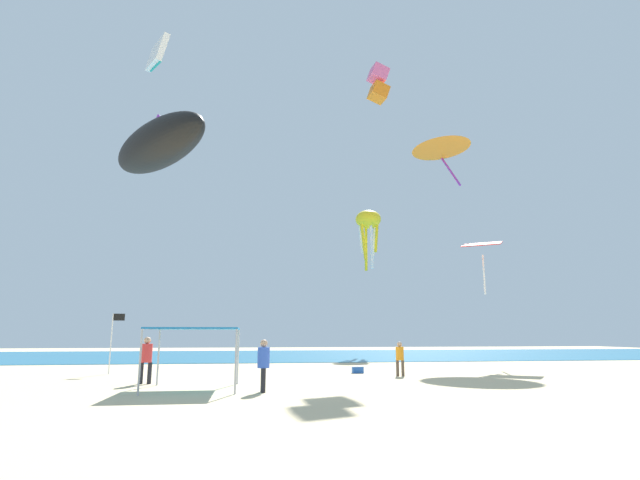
{
  "coord_description": "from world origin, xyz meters",
  "views": [
    {
      "loc": [
        -2.21,
        -19.97,
        1.96
      ],
      "look_at": [
        1.81,
        7.93,
        7.45
      ],
      "focal_mm": 27.2,
      "sensor_mm": 36.0,
      "label": 1
    }
  ],
  "objects": [
    {
      "name": "kite_delta_orange",
      "position": [
        13.41,
        16.87,
        17.79
      ],
      "size": [
        6.95,
        6.94,
        3.98
      ],
      "rotation": [
        0.0,
        0.0,
        4.02
      ],
      "color": "orange"
    },
    {
      "name": "person_leftmost",
      "position": [
        5.01,
        3.19,
        0.94
      ],
      "size": [
        0.38,
        0.38,
        1.61
      ],
      "rotation": [
        0.0,
        0.0,
        2.33
      ],
      "color": "brown",
      "rests_on": "ground"
    },
    {
      "name": "ground",
      "position": [
        0.0,
        0.0,
        -0.05
      ],
      "size": [
        110.0,
        110.0,
        0.1
      ],
      "primitive_type": "cube",
      "color": "beige"
    },
    {
      "name": "banner_flag",
      "position": [
        -9.05,
        6.35,
        1.85
      ],
      "size": [
        0.61,
        0.06,
        3.0
      ],
      "color": "silver",
      "rests_on": "ground"
    },
    {
      "name": "canopy_tent",
      "position": [
        -4.18,
        -1.26,
        2.1
      ],
      "size": [
        3.18,
        3.39,
        2.2
      ],
      "color": "#B2B2B7",
      "rests_on": "ground"
    },
    {
      "name": "kite_octopus_yellow",
      "position": [
        9.33,
        26.16,
        12.97
      ],
      "size": [
        3.34,
        3.34,
        6.0
      ],
      "rotation": [
        0.0,
        0.0,
        5.88
      ],
      "color": "yellow"
    },
    {
      "name": "kite_diamond_red",
      "position": [
        12.86,
        9.59,
        7.63
      ],
      "size": [
        3.34,
        3.33,
        3.61
      ],
      "rotation": [
        0.0,
        0.0,
        5.71
      ],
      "color": "red"
    },
    {
      "name": "person_central",
      "position": [
        -1.68,
        -2.49,
        1.04
      ],
      "size": [
        0.42,
        0.48,
        1.78
      ],
      "rotation": [
        0.0,
        0.0,
        4.74
      ],
      "color": "black",
      "rests_on": "ground"
    },
    {
      "name": "kite_box_pink",
      "position": [
        7.85,
        15.91,
        22.39
      ],
      "size": [
        1.81,
        1.54,
        3.17
      ],
      "rotation": [
        0.0,
        0.0,
        4.85
      ],
      "color": "pink"
    },
    {
      "name": "cooler_box",
      "position": [
        3.37,
        5.17,
        0.18
      ],
      "size": [
        0.57,
        0.37,
        0.35
      ],
      "color": "blue",
      "rests_on": "ground"
    },
    {
      "name": "ocean_strip",
      "position": [
        0.0,
        27.39,
        0.01
      ],
      "size": [
        110.0,
        25.95,
        0.03
      ],
      "primitive_type": "cube",
      "color": "#1E6B93",
      "rests_on": "ground"
    },
    {
      "name": "kite_parafoil_white",
      "position": [
        -9.37,
        13.11,
        21.81
      ],
      "size": [
        2.85,
        6.02,
        3.88
      ],
      "rotation": [
        0.0,
        0.0,
        5.05
      ],
      "color": "white"
    },
    {
      "name": "person_near_tent",
      "position": [
        -6.31,
        0.99,
        1.09
      ],
      "size": [
        0.5,
        0.44,
        1.86
      ],
      "rotation": [
        0.0,
        0.0,
        3.09
      ],
      "color": "black",
      "rests_on": "ground"
    },
    {
      "name": "kite_inflatable_black",
      "position": [
        -6.98,
        3.86,
        11.32
      ],
      "size": [
        7.07,
        8.1,
        3.26
      ],
      "rotation": [
        0.0,
        0.0,
        5.35
      ],
      "color": "black"
    }
  ]
}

